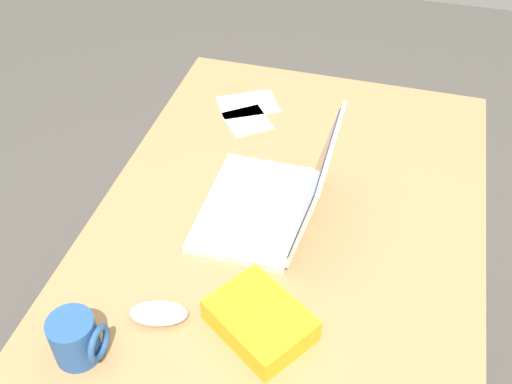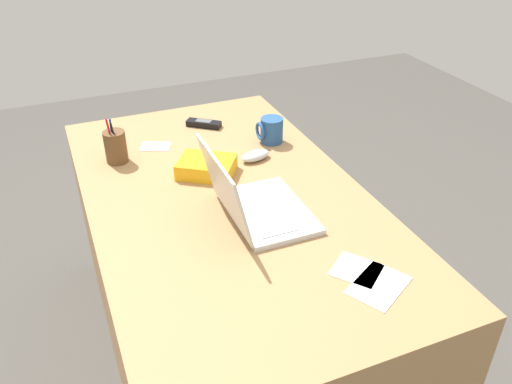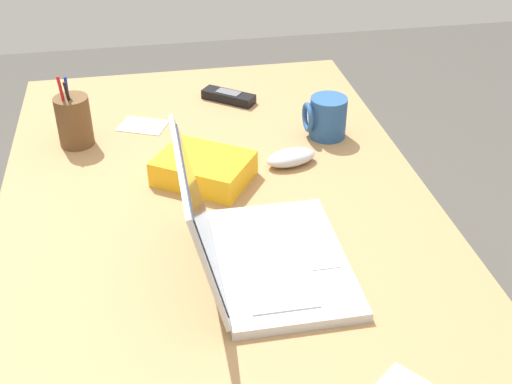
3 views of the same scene
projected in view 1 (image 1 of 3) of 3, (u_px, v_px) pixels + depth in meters
desk at (270, 360)px, 1.54m from camera, size 1.53×0.87×0.75m
laptop at (273, 200)px, 1.37m from camera, size 0.33×0.28×0.23m
computer_mouse at (159, 313)px, 1.18m from camera, size 0.08×0.13×0.03m
coffee_mug_white at (76, 339)px, 1.10m from camera, size 0.09×0.10×0.10m
snack_bag at (260, 320)px, 1.15m from camera, size 0.22×0.23×0.05m
paper_note_near_laptop at (247, 121)px, 1.66m from camera, size 0.16×0.16×0.00m
paper_note_right at (248, 104)px, 1.72m from camera, size 0.18×0.20×0.00m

